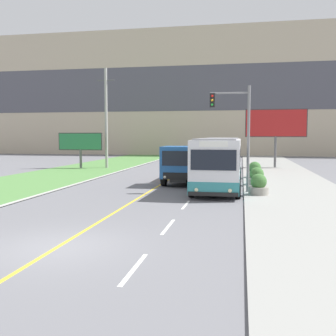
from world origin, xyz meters
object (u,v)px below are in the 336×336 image
object	(u,v)px
billboard_small	(80,142)
utility_pole_far	(106,118)
dump_truck	(183,165)
car_distant	(230,161)
billboard_large	(276,124)
planter_round_near	(259,185)
planter_round_second	(257,177)
planter_round_third	(255,171)
traffic_light_mast	(237,125)
city_bus	(220,162)

from	to	relation	value
billboard_small	utility_pole_far	bearing A→B (deg)	18.29
dump_truck	car_distant	xyz separation A→B (m)	(2.71, 14.23, -0.61)
billboard_large	planter_round_near	world-z (taller)	billboard_large
billboard_large	planter_round_second	distance (m)	15.35
utility_pole_far	planter_round_third	distance (m)	16.68
car_distant	billboard_small	size ratio (longest dim) A/B	0.94
planter_round_second	billboard_small	bearing A→B (deg)	147.56
utility_pole_far	planter_round_third	bearing A→B (deg)	-26.05
traffic_light_mast	utility_pole_far	bearing A→B (deg)	131.12
traffic_light_mast	planter_round_third	bearing A→B (deg)	80.97
utility_pole_far	billboard_small	bearing A→B (deg)	-161.71
billboard_small	city_bus	bearing A→B (deg)	-39.20
billboard_large	billboard_small	distance (m)	19.71
dump_truck	billboard_large	distance (m)	16.73
billboard_small	planter_round_second	size ratio (longest dim) A/B	3.98
billboard_large	car_distant	bearing A→B (deg)	-173.45
car_distant	billboard_small	xyz separation A→B (m)	(-14.69, -3.43, 1.91)
city_bus	planter_round_second	bearing A→B (deg)	24.80
planter_round_third	dump_truck	bearing A→B (deg)	-137.20
dump_truck	planter_round_third	bearing A→B (deg)	42.80
traffic_light_mast	billboard_large	bearing A→B (deg)	78.80
billboard_small	planter_round_second	world-z (taller)	billboard_small
billboard_small	planter_round_second	distance (m)	20.11
traffic_light_mast	planter_round_second	xyz separation A→B (m)	(1.27, 3.54, -3.30)
dump_truck	billboard_large	size ratio (longest dim) A/B	1.16
traffic_light_mast	planter_round_second	bearing A→B (deg)	70.30
city_bus	billboard_small	world-z (taller)	billboard_small
city_bus	dump_truck	size ratio (longest dim) A/B	1.64
planter_round_second	planter_round_near	bearing A→B (deg)	-90.76
car_distant	planter_round_third	size ratio (longest dim) A/B	3.53
utility_pole_far	traffic_light_mast	bearing A→B (deg)	-48.88
city_bus	car_distant	distance (m)	15.29
billboard_small	planter_round_third	xyz separation A→B (m)	(16.90, -6.25, -1.99)
dump_truck	planter_round_second	size ratio (longest dim) A/B	6.10
dump_truck	utility_pole_far	distance (m)	15.48
billboard_small	planter_round_near	distance (m)	22.78
planter_round_third	planter_round_near	bearing A→B (deg)	-90.44
traffic_light_mast	planter_round_near	xyz separation A→B (m)	(1.21, -0.95, -3.30)
traffic_light_mast	billboard_small	xyz separation A→B (m)	(-15.62, 14.27, -1.28)
city_bus	car_distant	size ratio (longest dim) A/B	2.67
planter_round_near	planter_round_third	size ratio (longest dim) A/B	0.95
traffic_light_mast	planter_round_second	size ratio (longest dim) A/B	5.30
utility_pole_far	planter_round_third	xyz separation A→B (m)	(14.44, -7.06, -4.44)
utility_pole_far	billboard_large	size ratio (longest dim) A/B	1.65
city_bus	planter_round_third	size ratio (longest dim) A/B	9.42
planter_round_second	traffic_light_mast	bearing A→B (deg)	-109.70
car_distant	utility_pole_far	distance (m)	13.25
dump_truck	traffic_light_mast	distance (m)	5.65
billboard_small	planter_round_second	bearing A→B (deg)	-32.44
dump_truck	billboard_small	distance (m)	16.18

